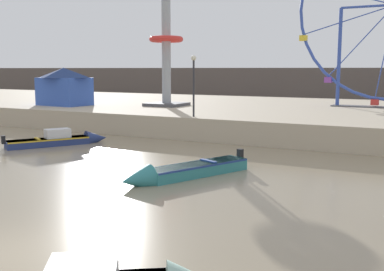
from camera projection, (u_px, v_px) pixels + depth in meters
name	position (u px, v px, depth m)	size (l,w,h in m)	color
ground_plane	(1.00, 257.00, 10.91)	(240.00, 240.00, 0.00)	gray
quay_promenade	(312.00, 116.00, 36.22)	(110.00, 22.96, 1.38)	#B7A88E
distant_town_skyline	(359.00, 87.00, 55.34)	(140.00, 3.00, 4.40)	#564C47
motorboat_teal_painted	(180.00, 172.00, 18.66)	(3.27, 5.88, 1.08)	teal
motorboat_navy_blue	(64.00, 140.00, 26.96)	(3.80, 5.41, 1.21)	navy
drop_tower_steel_tower	(166.00, 47.00, 36.77)	(2.80, 2.80, 10.96)	#999EA3
carnival_booth_blue_tent	(64.00, 86.00, 37.84)	(4.49, 3.24, 2.99)	#3356B7
promenade_lamp_far	(194.00, 76.00, 28.64)	(0.32, 0.32, 3.71)	#2D2D33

